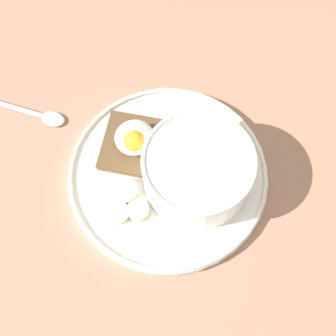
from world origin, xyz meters
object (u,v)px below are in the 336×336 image
(toast_slice, at_px, (136,145))
(banana_slice_left, at_px, (124,191))
(poached_egg, at_px, (134,138))
(banana_slice_back, at_px, (117,213))
(banana_slice_front, at_px, (138,210))
(spoon, at_px, (36,114))
(oatmeal_bowl, at_px, (198,170))

(toast_slice, relative_size, banana_slice_left, 2.70)
(poached_egg, distance_m, banana_slice_back, 0.10)
(banana_slice_front, height_order, spoon, banana_slice_front)
(banana_slice_front, bearing_deg, spoon, -61.11)
(oatmeal_bowl, bearing_deg, banana_slice_left, -4.73)
(poached_egg, height_order, banana_slice_front, poached_egg)
(banana_slice_back, xyz_separation_m, spoon, (0.08, -0.18, -0.01))
(toast_slice, bearing_deg, banana_slice_front, 77.13)
(oatmeal_bowl, xyz_separation_m, spoon, (0.19, -0.17, -0.04))
(banana_slice_front, xyz_separation_m, banana_slice_back, (0.03, -0.00, -0.00))
(banana_slice_back, bearing_deg, banana_slice_left, -122.23)
(oatmeal_bowl, bearing_deg, spoon, -40.86)
(poached_egg, height_order, spoon, poached_egg)
(toast_slice, distance_m, poached_egg, 0.02)
(banana_slice_front, bearing_deg, banana_slice_left, -70.88)
(poached_egg, bearing_deg, oatmeal_bowl, 134.75)
(banana_slice_left, height_order, spoon, banana_slice_left)
(banana_slice_front, relative_size, spoon, 0.39)
(oatmeal_bowl, xyz_separation_m, toast_slice, (0.07, -0.07, -0.03))
(poached_egg, height_order, banana_slice_back, poached_egg)
(toast_slice, distance_m, spoon, 0.16)
(oatmeal_bowl, xyz_separation_m, banana_slice_front, (0.09, 0.02, -0.03))
(banana_slice_left, bearing_deg, banana_slice_front, 109.12)
(oatmeal_bowl, height_order, banana_slice_left, oatmeal_bowl)
(toast_slice, bearing_deg, banana_slice_left, 62.68)
(poached_egg, height_order, banana_slice_left, poached_egg)
(spoon, bearing_deg, toast_slice, 142.43)
(banana_slice_back, bearing_deg, toast_slice, -118.83)
(toast_slice, relative_size, spoon, 1.14)
(toast_slice, xyz_separation_m, banana_slice_left, (0.03, 0.06, 0.00))
(banana_slice_left, bearing_deg, toast_slice, -117.32)
(oatmeal_bowl, distance_m, banana_slice_left, 0.10)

